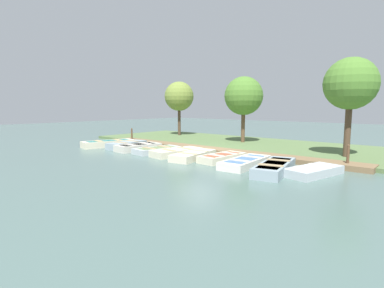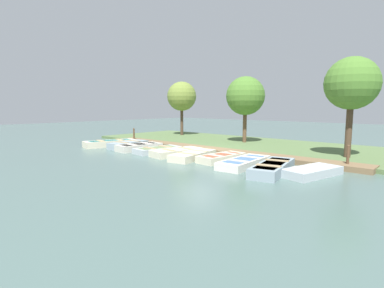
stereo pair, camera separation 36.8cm
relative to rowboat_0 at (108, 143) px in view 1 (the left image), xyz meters
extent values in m
plane|color=#4C6660|center=(-1.52, 6.77, -0.22)|extent=(80.00, 80.00, 0.00)
cube|color=#567042|center=(-6.52, 6.77, -0.12)|extent=(8.00, 24.00, 0.19)
cube|color=brown|center=(-2.66, 6.77, -0.10)|extent=(1.17, 17.18, 0.25)
cube|color=beige|center=(0.00, 0.00, -0.01)|extent=(3.60, 1.89, 0.42)
cube|color=teal|center=(0.00, 0.00, 0.18)|extent=(2.94, 1.50, 0.03)
cube|color=tan|center=(0.63, -0.15, 0.21)|extent=(0.57, 1.10, 0.03)
cube|color=tan|center=(-0.63, 0.15, 0.21)|extent=(0.57, 1.10, 0.03)
cube|color=#8C9EA8|center=(-0.43, 1.50, -0.02)|extent=(2.91, 1.50, 0.40)
cube|color=#4C709E|center=(-0.43, 1.50, 0.17)|extent=(2.38, 1.18, 0.03)
cube|color=tan|center=(0.09, 1.58, 0.19)|extent=(0.43, 1.03, 0.03)
cube|color=tan|center=(-0.95, 1.42, 0.19)|extent=(0.43, 1.03, 0.03)
cube|color=beige|center=(-0.19, 2.95, -0.02)|extent=(2.89, 1.51, 0.39)
cube|color=teal|center=(-0.19, 2.95, 0.16)|extent=(2.36, 1.19, 0.03)
cube|color=beige|center=(0.33, 2.89, 0.19)|extent=(0.40, 1.15, 0.03)
cube|color=beige|center=(-0.72, 3.01, 0.19)|extent=(0.40, 1.15, 0.03)
cube|color=#B2BCC1|center=(-0.33, 4.52, -0.06)|extent=(2.91, 1.57, 0.31)
cube|color=#6B7F51|center=(-0.33, 4.52, 0.08)|extent=(2.38, 1.24, 0.02)
cube|color=tan|center=(0.19, 4.45, 0.10)|extent=(0.42, 1.16, 0.03)
cube|color=tan|center=(-0.86, 4.59, 0.10)|extent=(0.42, 1.16, 0.03)
cube|color=beige|center=(-0.31, 6.13, -0.04)|extent=(3.05, 1.62, 0.36)
cube|color=teal|center=(-0.31, 6.13, 0.13)|extent=(2.49, 1.28, 0.03)
cube|color=tan|center=(0.23, 6.04, 0.16)|extent=(0.46, 1.11, 0.03)
cube|color=tan|center=(-0.85, 6.22, 0.16)|extent=(0.46, 1.11, 0.03)
cube|color=beige|center=(-0.11, 7.54, -0.04)|extent=(3.13, 1.53, 0.36)
cube|color=#6B7F51|center=(-0.11, 7.54, 0.13)|extent=(2.56, 1.21, 0.03)
cube|color=tan|center=(0.45, 7.63, 0.15)|extent=(0.45, 1.03, 0.03)
cube|color=tan|center=(-0.68, 7.45, 0.15)|extent=(0.45, 1.03, 0.03)
cube|color=beige|center=(-0.57, 9.04, -0.04)|extent=(2.72, 1.30, 0.35)
cube|color=#994C33|center=(-0.57, 9.04, 0.12)|extent=(2.22, 1.02, 0.03)
cube|color=beige|center=(-0.07, 9.00, 0.14)|extent=(0.35, 1.00, 0.03)
cube|color=beige|center=(-1.07, 9.08, 0.14)|extent=(0.35, 1.00, 0.03)
cube|color=silver|center=(-0.23, 10.56, -0.05)|extent=(3.30, 1.41, 0.34)
cube|color=#4C709E|center=(-0.23, 10.56, 0.11)|extent=(2.70, 1.11, 0.03)
cube|color=beige|center=(0.38, 10.61, 0.14)|extent=(0.40, 1.09, 0.03)
cube|color=beige|center=(-0.84, 10.52, 0.14)|extent=(0.40, 1.09, 0.03)
cube|color=#8C9EA8|center=(0.12, 12.16, -0.02)|extent=(3.57, 1.75, 0.41)
cube|color=#4C709E|center=(0.12, 12.16, 0.17)|extent=(2.92, 1.39, 0.03)
cube|color=tan|center=(0.76, 12.29, 0.20)|extent=(0.54, 1.03, 0.03)
cube|color=tan|center=(-0.51, 12.02, 0.20)|extent=(0.54, 1.03, 0.03)
cube|color=#B2BCC1|center=(-0.41, 13.57, -0.06)|extent=(2.79, 1.69, 0.33)
cube|color=#4C709E|center=(-0.41, 13.57, 0.10)|extent=(2.28, 1.34, 0.03)
cube|color=beige|center=(0.07, 13.45, 0.12)|extent=(0.49, 1.05, 0.03)
cube|color=beige|center=(-0.89, 13.68, 0.12)|extent=(0.49, 1.05, 0.03)
cylinder|color=brown|center=(-2.68, -0.86, 0.28)|extent=(0.12, 0.12, 1.00)
sphere|color=brown|center=(-2.68, -0.86, 0.80)|extent=(0.11, 0.11, 0.11)
cylinder|color=brown|center=(-2.68, 14.24, 0.28)|extent=(0.12, 0.12, 1.00)
sphere|color=brown|center=(-2.68, 14.24, 0.80)|extent=(0.11, 0.11, 0.11)
cylinder|color=#4C3828|center=(-7.78, -0.67, 1.23)|extent=(0.25, 0.25, 2.90)
sphere|color=olive|center=(-7.78, -0.67, 3.38)|extent=(2.55, 2.55, 2.55)
cylinder|color=brown|center=(-6.83, 6.42, 1.14)|extent=(0.27, 0.27, 2.71)
sphere|color=#4C7A2D|center=(-6.83, 6.42, 3.23)|extent=(2.69, 2.69, 2.69)
cylinder|color=#4C3828|center=(-4.89, 13.64, 1.34)|extent=(0.31, 0.31, 3.13)
sphere|color=#4C7A2D|center=(-4.89, 13.64, 3.61)|extent=(2.57, 2.57, 2.57)
camera|label=1|loc=(11.56, 17.51, 2.50)|focal=28.00mm
camera|label=2|loc=(11.31, 17.78, 2.50)|focal=28.00mm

